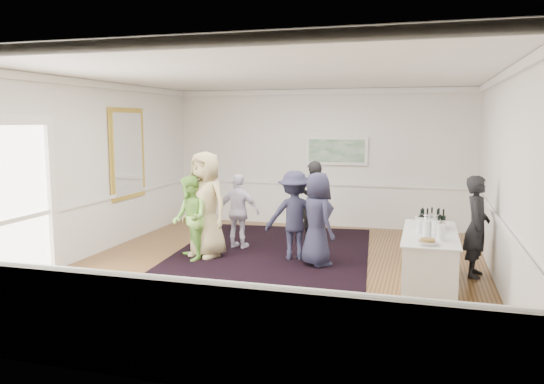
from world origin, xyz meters
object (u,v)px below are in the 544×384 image
(guest_tan, at_px, (206,205))
(guest_lilac, at_px, (239,211))
(nut_bowl, at_px, (428,242))
(guest_navy, at_px, (317,219))
(ice_bucket, at_px, (430,223))
(serving_table, at_px, (429,260))
(guest_dark_a, at_px, (294,216))
(guest_green, at_px, (190,218))
(bartender, at_px, (477,226))
(guest_dark_b, at_px, (314,202))

(guest_tan, bearing_deg, guest_lilac, 84.81)
(guest_lilac, xyz_separation_m, nut_bowl, (3.49, -2.30, 0.14))
(guest_navy, bearing_deg, ice_bucket, -146.54)
(serving_table, height_order, ice_bucket, ice_bucket)
(guest_dark_a, relative_size, nut_bowl, 5.92)
(guest_dark_a, distance_m, guest_navy, 0.54)
(guest_green, height_order, guest_lilac, guest_green)
(bartender, distance_m, guest_tan, 4.60)
(guest_green, height_order, nut_bowl, guest_green)
(serving_table, distance_m, guest_lilac, 3.85)
(guest_dark_a, bearing_deg, guest_dark_b, -110.89)
(guest_green, xyz_separation_m, guest_navy, (2.24, 0.27, 0.05))
(bartender, distance_m, guest_lilac, 4.30)
(guest_tan, height_order, guest_dark_b, guest_tan)
(guest_tan, distance_m, guest_green, 0.39)
(guest_green, xyz_separation_m, guest_dark_b, (1.84, 1.93, 0.08))
(ice_bucket, bearing_deg, guest_tan, 171.97)
(guest_tan, distance_m, guest_dark_b, 2.34)
(bartender, distance_m, guest_dark_a, 3.02)
(serving_table, xyz_separation_m, guest_tan, (-3.89, 0.73, 0.54))
(guest_green, distance_m, guest_dark_a, 1.85)
(serving_table, xyz_separation_m, guest_lilac, (-3.53, 1.50, 0.31))
(guest_green, distance_m, guest_navy, 2.25)
(guest_tan, height_order, guest_green, guest_tan)
(guest_dark_b, distance_m, guest_navy, 1.71)
(guest_lilac, distance_m, guest_dark_b, 1.57)
(guest_dark_b, distance_m, ice_bucket, 3.13)
(serving_table, bearing_deg, bartender, 48.14)
(guest_lilac, xyz_separation_m, ice_bucket, (3.52, -1.32, 0.21))
(serving_table, relative_size, guest_dark_a, 1.28)
(guest_green, relative_size, guest_navy, 0.94)
(guest_tan, height_order, guest_dark_a, guest_tan)
(guest_green, bearing_deg, serving_table, 46.90)
(guest_green, xyz_separation_m, guest_lilac, (0.55, 1.05, -0.03))
(guest_tan, xyz_separation_m, guest_dark_a, (1.59, 0.26, -0.16))
(ice_bucket, bearing_deg, bartender, 40.27)
(guest_dark_a, xyz_separation_m, guest_navy, (0.47, -0.27, 0.01))
(guest_tan, height_order, guest_navy, guest_tan)
(guest_tan, bearing_deg, nut_bowl, -1.61)
(serving_table, relative_size, guest_lilac, 1.40)
(serving_table, distance_m, bartender, 1.13)
(guest_dark_a, bearing_deg, nut_bowl, 123.58)
(guest_lilac, relative_size, ice_bucket, 5.60)
(guest_dark_a, relative_size, guest_dark_b, 0.95)
(nut_bowl, bearing_deg, serving_table, 87.18)
(bartender, height_order, guest_green, bartender)
(bartender, height_order, guest_dark_a, bartender)
(guest_tan, bearing_deg, guest_dark_b, 64.96)
(serving_table, height_order, guest_green, guest_green)
(guest_dark_a, bearing_deg, ice_bucket, 142.62)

